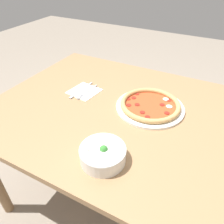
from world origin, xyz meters
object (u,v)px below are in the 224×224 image
(pizza, at_px, (150,105))
(fork, at_px, (88,91))
(knife, at_px, (82,89))
(bowl, at_px, (103,154))

(pizza, relative_size, fork, 1.92)
(fork, xyz_separation_m, knife, (0.04, -0.01, -0.00))
(bowl, height_order, knife, bowl)
(knife, bearing_deg, fork, 84.19)
(bowl, relative_size, knife, 0.87)
(bowl, height_order, fork, bowl)
(fork, bearing_deg, bowl, 43.03)
(bowl, bearing_deg, knife, -47.61)
(knife, bearing_deg, pizza, 95.00)
(fork, bearing_deg, pizza, 96.25)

